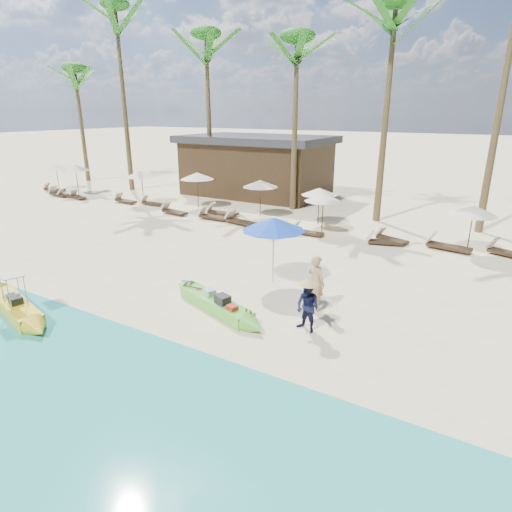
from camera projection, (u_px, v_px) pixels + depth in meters
The scene contains 36 objects.
ground at pixel (195, 300), 14.39m from camera, with size 240.00×240.00×0.00m, color #FEEABC.
wet_sand_strip at pixel (65, 374), 10.33m from camera, with size 240.00×4.50×0.01m, color tan.
green_canoe at pixel (215, 304), 13.58m from camera, with size 4.91×1.95×0.65m.
yellow_canoe at pixel (15, 306), 13.37m from camera, with size 5.18×1.70×1.37m.
tourist at pixel (316, 283), 13.45m from camera, with size 0.66×0.43×1.81m, color tan.
vendor_green at pixel (308, 307), 12.11m from camera, with size 0.73×0.57×1.51m, color #121433.
blue_umbrella at pixel (274, 224), 15.12m from camera, with size 2.29×2.29×2.46m.
resort_parasol_0 at pixel (56, 167), 34.04m from camera, with size 1.93×1.93×1.99m.
lounger_0_left at pixel (53, 189), 33.60m from camera, with size 1.80×1.01×0.58m.
lounger_0_right at pixel (58, 193), 31.69m from camera, with size 1.92×0.70×0.64m.
resort_parasol_1 at pixel (75, 168), 31.74m from camera, with size 2.17×2.17×2.23m.
lounger_1_left at pixel (68, 195), 31.26m from camera, with size 1.71×0.94×0.55m.
lounger_1_right at pixel (77, 196), 30.71m from camera, with size 1.72×0.86×0.56m.
resort_parasol_2 at pixel (141, 174), 28.58m from camera, with size 2.18×2.18×2.25m.
lounger_2_left at pixel (125, 200), 29.36m from camera, with size 1.83×0.67×0.61m.
resort_parasol_3 at pixel (197, 176), 27.55m from camera, with size 2.19×2.19×2.26m.
lounger_3_left at pixel (151, 203), 28.66m from camera, with size 1.63×0.56×0.55m.
lounger_3_right at pixel (173, 211), 26.19m from camera, with size 1.92×0.79×0.63m.
resort_parasol_4 at pixel (260, 184), 25.14m from camera, with size 2.11×2.11×2.17m.
lounger_4_left at pixel (212, 216), 24.91m from camera, with size 1.89×0.60×0.64m.
lounger_4_right at pixel (221, 212), 25.82m from camera, with size 2.04×0.93×0.67m.
resort_parasol_5 at pixel (319, 191), 23.37m from camera, with size 1.98×1.98×2.04m.
lounger_5_left at pixel (239, 220), 23.86m from camera, with size 2.03×0.94×0.66m.
resort_parasol_6 at pixel (323, 198), 21.83m from camera, with size 1.96×1.96×2.02m.
lounger_6_left at pixel (306, 231), 21.84m from camera, with size 1.69×0.53×0.57m.
lounger_6_right at pixel (382, 241), 20.23m from camera, with size 1.72×0.98×0.56m.
resort_parasol_7 at pixel (474, 210), 18.51m from camera, with size 2.08×2.08×2.15m.
lounger_7_left at pixel (390, 238), 20.70m from camera, with size 1.71×1.03×0.56m.
lounger_7_right at pixel (446, 245), 19.47m from camera, with size 2.07×0.91×0.68m.
lounger_8_left at pixel (508, 252), 18.58m from camera, with size 1.99×1.19×0.65m.
palm_0 at pixel (76, 85), 36.30m from camera, with size 2.08×2.08×9.90m.
palm_1 at pixel (118, 41), 30.86m from camera, with size 2.08×2.08×13.60m.
palm_2 at pixel (207, 61), 28.74m from camera, with size 2.08×2.08×11.33m.
palm_3 at pixel (297, 64), 24.85m from camera, with size 2.08×2.08×10.52m.
palm_4 at pixel (393, 40), 21.68m from camera, with size 2.08×2.08×11.70m.
pavilion_west at pixel (256, 165), 31.78m from camera, with size 10.80×6.60×4.30m.
Camera 1 is at (8.51, -10.23, 6.04)m, focal length 30.00 mm.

